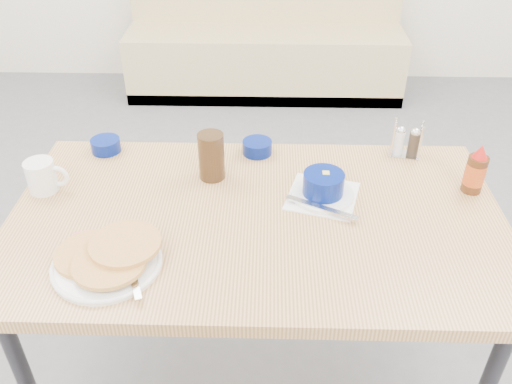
{
  "coord_description": "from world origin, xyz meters",
  "views": [
    {
      "loc": [
        0.03,
        -0.95,
        1.7
      ],
      "look_at": [
        -0.0,
        0.28,
        0.82
      ],
      "focal_mm": 38.0,
      "sensor_mm": 36.0,
      "label": 1
    }
  ],
  "objects_px": {
    "booth_bench": "(265,41)",
    "pancake_plate": "(108,258)",
    "amber_tumbler": "(211,156)",
    "syrup_bottle": "(475,172)",
    "creamer_bowl": "(106,145)",
    "condiment_caddy": "(406,144)",
    "grits_setting": "(323,187)",
    "dining_table": "(256,233)",
    "coffee_mug": "(43,176)",
    "butter_bowl": "(257,147)"
  },
  "relations": [
    {
      "from": "amber_tumbler",
      "to": "condiment_caddy",
      "type": "height_order",
      "value": "amber_tumbler"
    },
    {
      "from": "booth_bench",
      "to": "pancake_plate",
      "type": "bearing_deg",
      "value": -97.62
    },
    {
      "from": "grits_setting",
      "to": "creamer_bowl",
      "type": "relative_size",
      "value": 2.64
    },
    {
      "from": "coffee_mug",
      "to": "creamer_bowl",
      "type": "distance_m",
      "value": 0.26
    },
    {
      "from": "condiment_caddy",
      "to": "creamer_bowl",
      "type": "bearing_deg",
      "value": -166.6
    },
    {
      "from": "pancake_plate",
      "to": "amber_tumbler",
      "type": "xyz_separation_m",
      "value": [
        0.22,
        0.4,
        0.05
      ]
    },
    {
      "from": "pancake_plate",
      "to": "grits_setting",
      "type": "relative_size",
      "value": 1.07
    },
    {
      "from": "booth_bench",
      "to": "creamer_bowl",
      "type": "bearing_deg",
      "value": -103.1
    },
    {
      "from": "creamer_bowl",
      "to": "condiment_caddy",
      "type": "bearing_deg",
      "value": -0.0
    },
    {
      "from": "booth_bench",
      "to": "amber_tumbler",
      "type": "xyz_separation_m",
      "value": [
        -0.14,
        -2.34,
        0.49
      ]
    },
    {
      "from": "grits_setting",
      "to": "butter_bowl",
      "type": "height_order",
      "value": "grits_setting"
    },
    {
      "from": "grits_setting",
      "to": "condiment_caddy",
      "type": "distance_m",
      "value": 0.38
    },
    {
      "from": "booth_bench",
      "to": "butter_bowl",
      "type": "height_order",
      "value": "booth_bench"
    },
    {
      "from": "booth_bench",
      "to": "dining_table",
      "type": "relative_size",
      "value": 1.36
    },
    {
      "from": "dining_table",
      "to": "butter_bowl",
      "type": "relative_size",
      "value": 14.36
    },
    {
      "from": "condiment_caddy",
      "to": "dining_table",
      "type": "bearing_deg",
      "value": -131.33
    },
    {
      "from": "grits_setting",
      "to": "condiment_caddy",
      "type": "relative_size",
      "value": 2.11
    },
    {
      "from": "dining_table",
      "to": "grits_setting",
      "type": "distance_m",
      "value": 0.24
    },
    {
      "from": "coffee_mug",
      "to": "creamer_bowl",
      "type": "xyz_separation_m",
      "value": [
        0.12,
        0.23,
        -0.03
      ]
    },
    {
      "from": "booth_bench",
      "to": "creamer_bowl",
      "type": "xyz_separation_m",
      "value": [
        -0.51,
        -2.19,
        0.43
      ]
    },
    {
      "from": "pancake_plate",
      "to": "syrup_bottle",
      "type": "relative_size",
      "value": 1.75
    },
    {
      "from": "pancake_plate",
      "to": "butter_bowl",
      "type": "relative_size",
      "value": 2.81
    },
    {
      "from": "pancake_plate",
      "to": "grits_setting",
      "type": "xyz_separation_m",
      "value": [
        0.56,
        0.3,
        0.02
      ]
    },
    {
      "from": "amber_tumbler",
      "to": "condiment_caddy",
      "type": "distance_m",
      "value": 0.64
    },
    {
      "from": "dining_table",
      "to": "coffee_mug",
      "type": "height_order",
      "value": "coffee_mug"
    },
    {
      "from": "amber_tumbler",
      "to": "butter_bowl",
      "type": "bearing_deg",
      "value": 46.94
    },
    {
      "from": "coffee_mug",
      "to": "butter_bowl",
      "type": "height_order",
      "value": "coffee_mug"
    },
    {
      "from": "coffee_mug",
      "to": "syrup_bottle",
      "type": "bearing_deg",
      "value": 1.33
    },
    {
      "from": "creamer_bowl",
      "to": "condiment_caddy",
      "type": "xyz_separation_m",
      "value": [
        0.99,
        -0.0,
        0.02
      ]
    },
    {
      "from": "dining_table",
      "to": "grits_setting",
      "type": "relative_size",
      "value": 5.49
    },
    {
      "from": "dining_table",
      "to": "grits_setting",
      "type": "height_order",
      "value": "grits_setting"
    },
    {
      "from": "coffee_mug",
      "to": "dining_table",
      "type": "bearing_deg",
      "value": -9.89
    },
    {
      "from": "pancake_plate",
      "to": "coffee_mug",
      "type": "height_order",
      "value": "coffee_mug"
    },
    {
      "from": "grits_setting",
      "to": "syrup_bottle",
      "type": "relative_size",
      "value": 1.63
    },
    {
      "from": "amber_tumbler",
      "to": "condiment_caddy",
      "type": "xyz_separation_m",
      "value": [
        0.62,
        0.15,
        -0.03
      ]
    },
    {
      "from": "grits_setting",
      "to": "creamer_bowl",
      "type": "height_order",
      "value": "grits_setting"
    },
    {
      "from": "amber_tumbler",
      "to": "syrup_bottle",
      "type": "xyz_separation_m",
      "value": [
        0.78,
        -0.05,
        -0.01
      ]
    },
    {
      "from": "pancake_plate",
      "to": "condiment_caddy",
      "type": "xyz_separation_m",
      "value": [
        0.85,
        0.55,
        0.02
      ]
    },
    {
      "from": "coffee_mug",
      "to": "amber_tumbler",
      "type": "relative_size",
      "value": 0.85
    },
    {
      "from": "creamer_bowl",
      "to": "condiment_caddy",
      "type": "relative_size",
      "value": 0.8
    },
    {
      "from": "booth_bench",
      "to": "syrup_bottle",
      "type": "xyz_separation_m",
      "value": [
        0.64,
        -2.39,
        0.48
      ]
    },
    {
      "from": "grits_setting",
      "to": "creamer_bowl",
      "type": "bearing_deg",
      "value": 160.78
    },
    {
      "from": "coffee_mug",
      "to": "grits_setting",
      "type": "bearing_deg",
      "value": -1.11
    },
    {
      "from": "butter_bowl",
      "to": "condiment_caddy",
      "type": "distance_m",
      "value": 0.49
    },
    {
      "from": "pancake_plate",
      "to": "coffee_mug",
      "type": "relative_size",
      "value": 2.16
    },
    {
      "from": "dining_table",
      "to": "syrup_bottle",
      "type": "distance_m",
      "value": 0.67
    },
    {
      "from": "amber_tumbler",
      "to": "condiment_caddy",
      "type": "bearing_deg",
      "value": 13.17
    },
    {
      "from": "booth_bench",
      "to": "grits_setting",
      "type": "distance_m",
      "value": 2.49
    },
    {
      "from": "booth_bench",
      "to": "coffee_mug",
      "type": "xyz_separation_m",
      "value": [
        -0.64,
        -2.42,
        0.46
      ]
    },
    {
      "from": "butter_bowl",
      "to": "booth_bench",
      "type": "bearing_deg",
      "value": 89.85
    }
  ]
}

